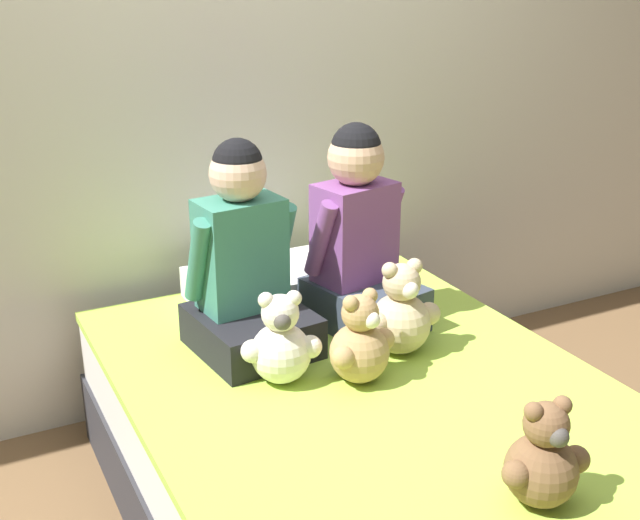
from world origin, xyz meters
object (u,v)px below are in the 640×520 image
at_px(teddy_bear_held_by_left_child, 281,344).
at_px(bed, 380,473).
at_px(pillow_at_headboard, 270,284).
at_px(child_on_right, 359,240).
at_px(child_on_left, 244,266).
at_px(teddy_bear_between_children, 360,344).
at_px(teddy_bear_at_foot_of_bed, 543,460).
at_px(teddy_bear_held_by_right_child, 401,314).

bearing_deg(teddy_bear_held_by_left_child, bed, -27.75).
bearing_deg(teddy_bear_held_by_left_child, pillow_at_headboard, 86.58).
xyz_separation_m(child_on_right, teddy_bear_held_by_left_child, (-0.40, -0.26, -0.17)).
height_order(child_on_left, teddy_bear_held_by_left_child, child_on_left).
relative_size(teddy_bear_between_children, pillow_at_headboard, 0.50).
distance_m(teddy_bear_held_by_left_child, teddy_bear_at_foot_of_bed, 0.82).
xyz_separation_m(child_on_left, pillow_at_headboard, (0.22, 0.32, -0.21)).
height_order(child_on_left, teddy_bear_held_by_right_child, child_on_left).
relative_size(teddy_bear_held_by_right_child, teddy_bear_between_children, 1.09).
distance_m(bed, teddy_bear_held_by_right_child, 0.48).
bearing_deg(teddy_bear_between_children, teddy_bear_at_foot_of_bed, -99.41).
bearing_deg(teddy_bear_between_children, child_on_right, 44.92).
bearing_deg(child_on_right, teddy_bear_held_by_left_child, -159.04).
height_order(bed, pillow_at_headboard, pillow_at_headboard).
relative_size(child_on_right, teddy_bear_between_children, 2.42).
height_order(bed, child_on_right, child_on_right).
xyz_separation_m(bed, teddy_bear_at_foot_of_bed, (0.07, -0.56, 0.37)).
bearing_deg(teddy_bear_at_foot_of_bed, teddy_bear_held_by_left_child, 116.70).
distance_m(teddy_bear_at_foot_of_bed, pillow_at_headboard, 1.35).
bearing_deg(teddy_bear_held_by_left_child, teddy_bear_at_foot_of_bed, -52.47).
distance_m(child_on_left, teddy_bear_at_foot_of_bed, 1.08).
xyz_separation_m(teddy_bear_held_by_left_child, teddy_bear_between_children, (0.20, -0.10, -0.00)).
distance_m(teddy_bear_held_by_right_child, teddy_bear_at_foot_of_bed, 0.78).
height_order(child_on_left, pillow_at_headboard, child_on_left).
bearing_deg(teddy_bear_at_foot_of_bed, teddy_bear_between_children, 103.34).
bearing_deg(bed, teddy_bear_held_by_left_child, 135.13).
relative_size(child_on_left, child_on_right, 0.98).
bearing_deg(pillow_at_headboard, bed, -90.00).
relative_size(child_on_left, teddy_bear_between_children, 2.38).
xyz_separation_m(bed, teddy_bear_held_by_right_child, (0.19, 0.21, 0.38)).
xyz_separation_m(teddy_bear_held_by_left_child, teddy_bear_at_foot_of_bed, (0.29, -0.77, -0.01)).
bearing_deg(pillow_at_headboard, child_on_left, -124.63).
bearing_deg(teddy_bear_at_foot_of_bed, teddy_bear_held_by_right_child, 87.53).
bearing_deg(pillow_at_headboard, teddy_bear_at_foot_of_bed, -86.93).
bearing_deg(bed, teddy_bear_at_foot_of_bed, -82.63).
bearing_deg(teddy_bear_held_by_right_child, teddy_bear_held_by_left_child, -176.86).
height_order(bed, teddy_bear_held_by_right_child, teddy_bear_held_by_right_child).
xyz_separation_m(bed, child_on_left, (-0.22, 0.47, 0.52)).
relative_size(bed, teddy_bear_held_by_left_child, 7.04).
bearing_deg(bed, teddy_bear_held_by_right_child, 48.38).
bearing_deg(teddy_bear_held_by_right_child, teddy_bear_at_foot_of_bed, -95.81).
relative_size(bed, pillow_at_headboard, 3.52).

